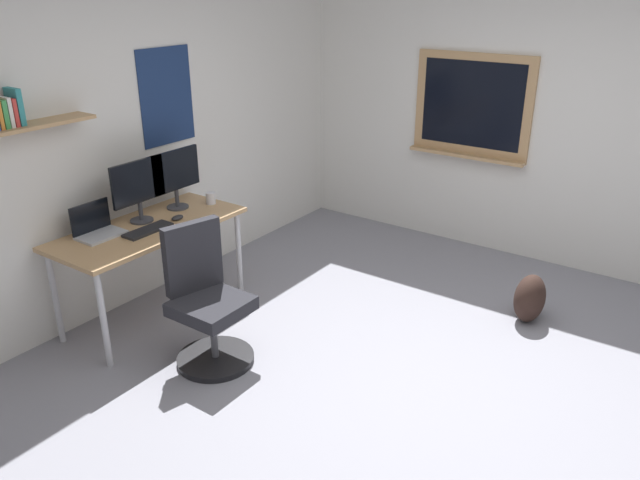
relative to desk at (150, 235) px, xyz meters
name	(u,v)px	position (x,y,z in m)	size (l,w,h in m)	color
ground_plane	(414,387)	(0.30, -2.04, -0.66)	(5.20, 5.20, 0.00)	gray
wall_back	(135,134)	(0.30, 0.40, 0.64)	(5.00, 0.30, 2.60)	silver
wall_right	(552,118)	(2.75, -2.02, 0.64)	(0.22, 5.00, 2.60)	silver
desk	(150,235)	(0.00, 0.00, 0.00)	(1.43, 0.65, 0.74)	tan
office_chair	(207,305)	(-0.19, -0.75, -0.25)	(0.52, 0.54, 0.95)	black
laptop	(97,228)	(-0.32, 0.15, 0.13)	(0.31, 0.21, 0.23)	#ADAFB5
monitor_primary	(139,187)	(0.04, 0.11, 0.34)	(0.46, 0.17, 0.46)	#38383D
monitor_secondary	(176,175)	(0.39, 0.11, 0.34)	(0.46, 0.17, 0.46)	#38383D
keyboard	(148,230)	(-0.07, -0.08, 0.08)	(0.37, 0.13, 0.02)	black
computer_mouse	(177,218)	(0.21, -0.08, 0.09)	(0.10, 0.06, 0.03)	#262628
coffee_mug	(211,198)	(0.61, -0.03, 0.12)	(0.08, 0.08, 0.09)	silver
backpack	(530,298)	(1.55, -2.36, -0.48)	(0.32, 0.22, 0.37)	black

